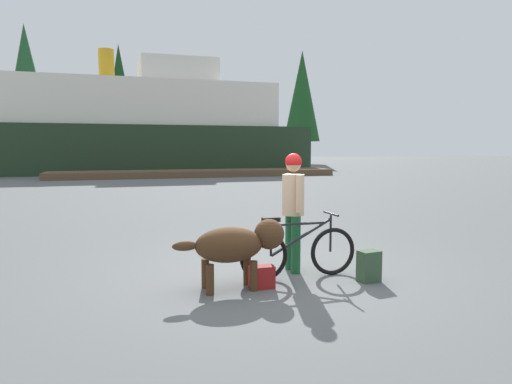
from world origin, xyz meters
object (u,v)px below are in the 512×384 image
object	(u,v)px
person_cyclist	(293,201)
dog	(237,244)
ferry_boat	(148,130)
handbag_pannier	(262,277)
backpack	(369,266)
bicycle	(298,252)

from	to	relation	value
person_cyclist	dog	size ratio (longest dim) A/B	1.19
dog	ferry_boat	size ratio (longest dim) A/B	0.06
handbag_pannier	ferry_boat	xyz separation A→B (m)	(0.96, 30.43, 3.02)
dog	backpack	distance (m)	1.83
bicycle	handbag_pannier	size ratio (longest dim) A/B	5.34
handbag_pannier	ferry_boat	size ratio (longest dim) A/B	0.01
dog	person_cyclist	bearing A→B (deg)	29.57
backpack	handbag_pannier	size ratio (longest dim) A/B	1.32
bicycle	ferry_boat	bearing A→B (deg)	89.37
bicycle	ferry_boat	xyz separation A→B (m)	(0.33, 30.15, 2.80)
backpack	handbag_pannier	world-z (taller)	backpack
bicycle	dog	world-z (taller)	bicycle
bicycle	backpack	distance (m)	0.97
bicycle	handbag_pannier	bearing A→B (deg)	-155.71
backpack	dog	bearing A→B (deg)	172.50
bicycle	backpack	size ratio (longest dim) A/B	4.05
person_cyclist	dog	bearing A→B (deg)	-150.43
bicycle	dog	bearing A→B (deg)	-167.40
person_cyclist	backpack	bearing A→B (deg)	-45.49
backpack	handbag_pannier	distance (m)	1.48
dog	ferry_boat	world-z (taller)	ferry_boat
ferry_boat	backpack	bearing A→B (deg)	-89.04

